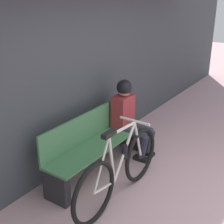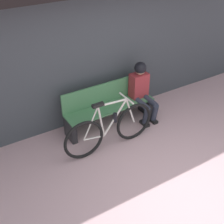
# 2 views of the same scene
# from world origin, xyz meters

# --- Properties ---
(storefront_wall) EXTENTS (12.00, 0.56, 3.20)m
(storefront_wall) POSITION_xyz_m (0.00, 2.44, 1.66)
(storefront_wall) COLOR #3D4247
(storefront_wall) RESTS_ON ground_plane
(park_bench_near) EXTENTS (1.76, 0.42, 0.82)m
(park_bench_near) POSITION_xyz_m (-0.01, 2.03, 0.39)
(park_bench_near) COLOR #477F51
(park_bench_near) RESTS_ON ground_plane
(bicycle) EXTENTS (1.71, 0.40, 0.97)m
(bicycle) POSITION_xyz_m (-0.36, 1.41, 0.39)
(bicycle) COLOR black
(bicycle) RESTS_ON ground_plane
(person_seated) EXTENTS (0.34, 0.61, 1.15)m
(person_seated) POSITION_xyz_m (0.66, 1.92, 0.66)
(person_seated) COLOR #2D3342
(person_seated) RESTS_ON ground_plane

